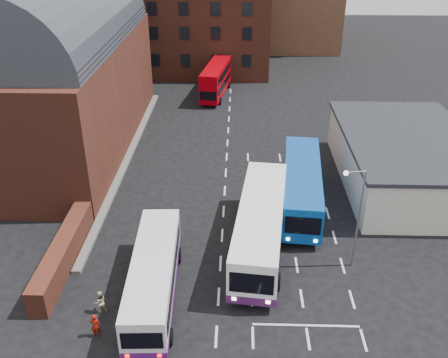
{
  "coord_description": "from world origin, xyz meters",
  "views": [
    {
      "loc": [
        1.03,
        -23.75,
        20.6
      ],
      "look_at": [
        0.0,
        10.0,
        2.2
      ],
      "focal_mm": 40.0,
      "sensor_mm": 36.0,
      "label": 1
    }
  ],
  "objects_px": {
    "street_lamp": "(356,210)",
    "pedestrian_beige": "(100,302)",
    "bus_white_inbound": "(260,224)",
    "bus_white_outbound": "(154,274)",
    "bus_blue": "(302,184)",
    "bus_red_double": "(216,80)",
    "pedestrian_red": "(95,325)"
  },
  "relations": [
    {
      "from": "bus_red_double",
      "to": "pedestrian_beige",
      "type": "height_order",
      "value": "bus_red_double"
    },
    {
      "from": "bus_red_double",
      "to": "pedestrian_red",
      "type": "relative_size",
      "value": 6.44
    },
    {
      "from": "pedestrian_red",
      "to": "pedestrian_beige",
      "type": "distance_m",
      "value": 1.88
    },
    {
      "from": "bus_white_inbound",
      "to": "bus_blue",
      "type": "xyz_separation_m",
      "value": [
        3.38,
        5.72,
        -0.11
      ]
    },
    {
      "from": "bus_white_inbound",
      "to": "pedestrian_red",
      "type": "height_order",
      "value": "bus_white_inbound"
    },
    {
      "from": "bus_white_inbound",
      "to": "bus_blue",
      "type": "bearing_deg",
      "value": -114.02
    },
    {
      "from": "bus_white_inbound",
      "to": "bus_white_outbound",
      "type": "bearing_deg",
      "value": 44.51
    },
    {
      "from": "pedestrian_red",
      "to": "bus_white_outbound",
      "type": "bearing_deg",
      "value": -135.84
    },
    {
      "from": "bus_blue",
      "to": "bus_white_outbound",
      "type": "bearing_deg",
      "value": 53.07
    },
    {
      "from": "bus_blue",
      "to": "bus_red_double",
      "type": "height_order",
      "value": "bus_red_double"
    },
    {
      "from": "pedestrian_beige",
      "to": "bus_white_outbound",
      "type": "bearing_deg",
      "value": -178.29
    },
    {
      "from": "bus_white_inbound",
      "to": "street_lamp",
      "type": "distance_m",
      "value": 6.39
    },
    {
      "from": "bus_blue",
      "to": "bus_red_double",
      "type": "distance_m",
      "value": 27.06
    },
    {
      "from": "bus_white_inbound",
      "to": "bus_red_double",
      "type": "height_order",
      "value": "bus_red_double"
    },
    {
      "from": "bus_white_inbound",
      "to": "bus_red_double",
      "type": "distance_m",
      "value": 31.95
    },
    {
      "from": "bus_white_inbound",
      "to": "pedestrian_red",
      "type": "relative_size",
      "value": 8.46
    },
    {
      "from": "bus_blue",
      "to": "pedestrian_red",
      "type": "bearing_deg",
      "value": 53.59
    },
    {
      "from": "pedestrian_red",
      "to": "street_lamp",
      "type": "bearing_deg",
      "value": -162.03
    },
    {
      "from": "pedestrian_red",
      "to": "bus_red_double",
      "type": "bearing_deg",
      "value": -102.56
    },
    {
      "from": "bus_blue",
      "to": "street_lamp",
      "type": "relative_size",
      "value": 1.72
    },
    {
      "from": "bus_white_outbound",
      "to": "bus_white_inbound",
      "type": "distance_m",
      "value": 8.16
    },
    {
      "from": "bus_red_double",
      "to": "pedestrian_red",
      "type": "xyz_separation_m",
      "value": [
        -4.75,
        -39.9,
        -1.27
      ]
    },
    {
      "from": "street_lamp",
      "to": "bus_white_inbound",
      "type": "bearing_deg",
      "value": 163.4
    },
    {
      "from": "bus_white_outbound",
      "to": "street_lamp",
      "type": "bearing_deg",
      "value": 12.68
    },
    {
      "from": "street_lamp",
      "to": "pedestrian_beige",
      "type": "xyz_separation_m",
      "value": [
        -15.11,
        -4.68,
        -3.54
      ]
    },
    {
      "from": "bus_red_double",
      "to": "bus_white_outbound",
      "type": "bearing_deg",
      "value": 95.25
    },
    {
      "from": "bus_red_double",
      "to": "pedestrian_beige",
      "type": "bearing_deg",
      "value": 90.96
    },
    {
      "from": "bus_white_inbound",
      "to": "pedestrian_beige",
      "type": "distance_m",
      "value": 11.42
    },
    {
      "from": "bus_white_outbound",
      "to": "bus_blue",
      "type": "bearing_deg",
      "value": 45.08
    },
    {
      "from": "bus_white_outbound",
      "to": "bus_blue",
      "type": "xyz_separation_m",
      "value": [
        9.81,
        10.74,
        0.23
      ]
    },
    {
      "from": "bus_white_outbound",
      "to": "bus_blue",
      "type": "distance_m",
      "value": 14.54
    },
    {
      "from": "bus_white_outbound",
      "to": "bus_blue",
      "type": "height_order",
      "value": "bus_blue"
    }
  ]
}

